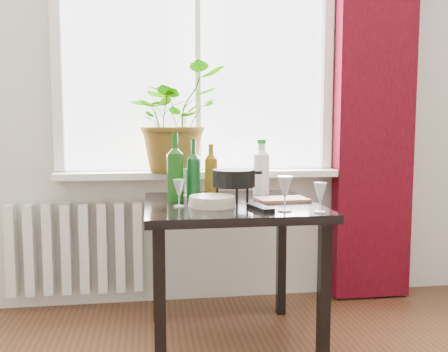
{
  "coord_description": "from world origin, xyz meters",
  "views": [
    {
      "loc": [
        -0.3,
        -0.89,
        1.13
      ],
      "look_at": [
        0.07,
        1.55,
        0.87
      ],
      "focal_mm": 40.0,
      "sensor_mm": 36.0,
      "label": 1
    }
  ],
  "objects": [
    {
      "name": "curtain",
      "position": [
        1.12,
        2.12,
        1.3
      ],
      "size": [
        0.5,
        0.12,
        2.56
      ],
      "color": "#3A050E",
      "rests_on": "ground"
    },
    {
      "name": "fondue_pot",
      "position": [
        0.12,
        1.55,
        0.82
      ],
      "size": [
        0.3,
        0.28,
        0.17
      ],
      "primitive_type": null,
      "rotation": [
        0.0,
        0.0,
        -0.33
      ],
      "color": "black",
      "rests_on": "table"
    },
    {
      "name": "plate_stack",
      "position": [
        -0.01,
        1.44,
        0.76
      ],
      "size": [
        0.28,
        0.28,
        0.05
      ],
      "primitive_type": "cylinder",
      "rotation": [
        0.0,
        0.0,
        0.23
      ],
      "color": "beige",
      "rests_on": "table"
    },
    {
      "name": "wineglass_back_center",
      "position": [
        0.31,
        1.84,
        0.83
      ],
      "size": [
        0.09,
        0.09,
        0.18
      ],
      "primitive_type": null,
      "rotation": [
        0.0,
        0.0,
        0.23
      ],
      "color": "silver",
      "rests_on": "table"
    },
    {
      "name": "cleaning_bottle",
      "position": [
        0.31,
        1.8,
        0.9
      ],
      "size": [
        0.09,
        0.09,
        0.31
      ],
      "primitive_type": null,
      "rotation": [
        0.0,
        0.0,
        0.02
      ],
      "color": "white",
      "rests_on": "table"
    },
    {
      "name": "cutting_board",
      "position": [
        0.37,
        1.56,
        0.75
      ],
      "size": [
        0.27,
        0.18,
        0.01
      ],
      "primitive_type": "cube",
      "rotation": [
        0.0,
        0.0,
        0.08
      ],
      "color": "#A16048",
      "rests_on": "table"
    },
    {
      "name": "tv_remote",
      "position": [
        0.2,
        1.31,
        0.75
      ],
      "size": [
        0.1,
        0.2,
        0.02
      ],
      "primitive_type": "cube",
      "rotation": [
        0.0,
        0.0,
        0.22
      ],
      "color": "black",
      "rests_on": "table"
    },
    {
      "name": "wine_bottle_right",
      "position": [
        -0.07,
        1.68,
        0.9
      ],
      "size": [
        0.09,
        0.09,
        0.32
      ],
      "primitive_type": null,
      "rotation": [
        0.0,
        0.0,
        0.34
      ],
      "color": "#0C4216",
      "rests_on": "table"
    },
    {
      "name": "wine_bottle_left",
      "position": [
        -0.17,
        1.64,
        0.92
      ],
      "size": [
        0.11,
        0.11,
        0.35
      ],
      "primitive_type": null,
      "rotation": [
        0.0,
        0.0,
        -0.39
      ],
      "color": "#10480D",
      "rests_on": "table"
    },
    {
      "name": "wineglass_front_left",
      "position": [
        -0.16,
        1.45,
        0.81
      ],
      "size": [
        0.07,
        0.07,
        0.13
      ],
      "primitive_type": null,
      "rotation": [
        0.0,
        0.0,
        0.28
      ],
      "color": "#AFB3BD",
      "rests_on": "table"
    },
    {
      "name": "windowsill",
      "position": [
        0.0,
        2.15,
        0.82
      ],
      "size": [
        1.72,
        0.2,
        0.04
      ],
      "color": "white",
      "rests_on": "ground"
    },
    {
      "name": "bottle_amber",
      "position": [
        0.04,
        1.86,
        0.89
      ],
      "size": [
        0.07,
        0.07,
        0.29
      ],
      "primitive_type": null,
      "rotation": [
        0.0,
        0.0,
        0.03
      ],
      "color": "brown",
      "rests_on": "table"
    },
    {
      "name": "wineglass_far_right",
      "position": [
        0.44,
        1.2,
        0.81
      ],
      "size": [
        0.06,
        0.06,
        0.14
      ],
      "primitive_type": null,
      "rotation": [
        0.0,
        0.0,
        -0.03
      ],
      "color": "white",
      "rests_on": "table"
    },
    {
      "name": "radiator",
      "position": [
        -0.75,
        2.18,
        0.38
      ],
      "size": [
        0.8,
        0.1,
        0.55
      ],
      "color": "white",
      "rests_on": "ground"
    },
    {
      "name": "table",
      "position": [
        0.1,
        1.55,
        0.65
      ],
      "size": [
        0.85,
        0.85,
        0.74
      ],
      "color": "black",
      "rests_on": "ground"
    },
    {
      "name": "wineglass_back_left",
      "position": [
        -0.11,
        1.8,
        0.82
      ],
      "size": [
        0.08,
        0.08,
        0.15
      ],
      "primitive_type": null,
      "rotation": [
        0.0,
        0.0,
        0.31
      ],
      "color": "silver",
      "rests_on": "table"
    },
    {
      "name": "potted_plant",
      "position": [
        -0.15,
        2.09,
        1.16
      ],
      "size": [
        0.76,
        0.75,
        0.64
      ],
      "primitive_type": "imported",
      "rotation": [
        0.0,
        0.0,
        0.73
      ],
      "color": "#3F7E21",
      "rests_on": "windowsill"
    },
    {
      "name": "window",
      "position": [
        0.0,
        2.22,
        1.6
      ],
      "size": [
        1.72,
        0.08,
        1.62
      ],
      "color": "white",
      "rests_on": "ground"
    },
    {
      "name": "wineglass_front_right",
      "position": [
        0.3,
        1.26,
        0.82
      ],
      "size": [
        0.08,
        0.08,
        0.16
      ],
      "primitive_type": null,
      "rotation": [
        0.0,
        0.0,
        0.14
      ],
      "color": "silver",
      "rests_on": "table"
    }
  ]
}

